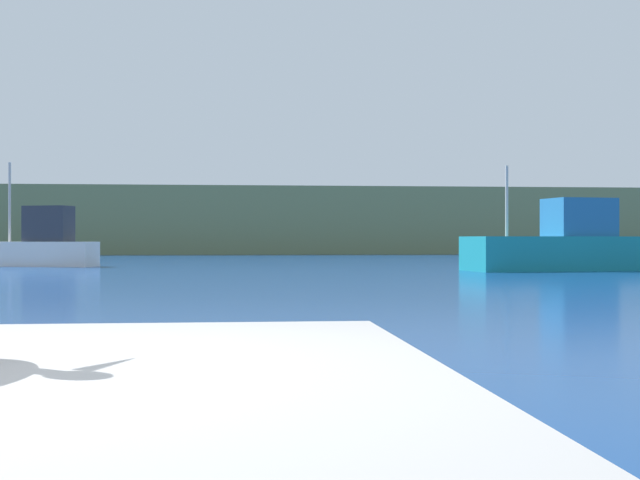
% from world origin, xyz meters
% --- Properties ---
extents(hillside_backdrop, '(140.00, 16.02, 5.71)m').
position_xyz_m(hillside_backdrop, '(0.00, 78.65, 2.85)').
color(hillside_backdrop, '#6B7A51').
rests_on(hillside_backdrop, ground).
extents(fishing_boat_teal, '(7.79, 3.67, 4.17)m').
position_xyz_m(fishing_boat_teal, '(13.90, 32.03, 1.01)').
color(fishing_boat_teal, teal).
rests_on(fishing_boat_teal, ground).
extents(fishing_boat_white, '(5.49, 3.07, 4.86)m').
position_xyz_m(fishing_boat_white, '(-8.04, 39.78, 1.02)').
color(fishing_boat_white, white).
rests_on(fishing_boat_white, ground).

